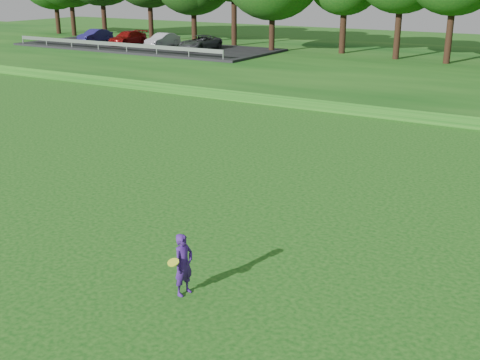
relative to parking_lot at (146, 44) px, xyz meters
The scene contains 5 objects.
ground 40.46m from the parking_lot, 54.17° to the right, with size 140.00×140.00×0.00m, color #0D4710.
berm 23.72m from the parking_lot, ahead, with size 130.00×30.00×0.60m, color #0D4710.
walking_path 26.93m from the parking_lot, 28.38° to the right, with size 130.00×1.60×0.04m, color gray.
parking_lot is the anchor object (origin of this frame).
woman 43.15m from the parking_lot, 49.33° to the right, with size 0.39×0.75×1.41m.
Camera 1 is at (11.54, -9.30, 6.58)m, focal length 45.00 mm.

